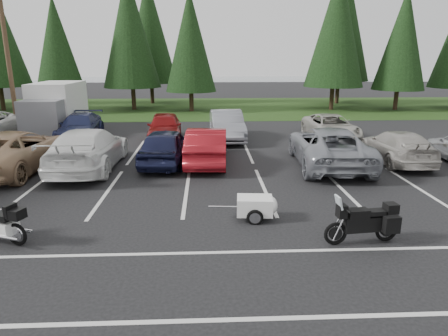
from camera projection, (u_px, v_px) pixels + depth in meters
ground at (169, 202)px, 12.70m from camera, size 120.00×120.00×0.00m
grass_strip at (193, 108)px, 35.78m from camera, size 80.00×16.00×0.01m
lake_water at (223, 84)px, 65.77m from camera, size 70.00×50.00×0.02m
utility_pole at (7, 52)px, 22.53m from camera, size 1.60×0.26×9.00m
box_truck at (53, 108)px, 23.98m from camera, size 2.40×5.60×2.90m
stall_markings at (174, 182)px, 14.62m from camera, size 32.00×16.00×0.01m
conifer_3 at (57, 45)px, 31.40m from camera, size 3.87×3.87×9.02m
conifer_4 at (129, 30)px, 32.74m from camera, size 4.80×4.80×11.17m
conifer_5 at (190, 41)px, 31.95m from camera, size 4.14×4.14×9.63m
conifer_6 at (337, 28)px, 32.66m from camera, size 4.93×4.93×11.48m
conifer_7 at (403, 39)px, 32.85m from camera, size 4.27×4.27×9.94m
conifer_back_b at (149, 30)px, 37.14m from camera, size 4.97×4.97×11.58m
conifer_back_c at (343, 22)px, 37.05m from camera, size 5.50×5.50×12.81m
car_near_2 at (14, 150)px, 16.00m from camera, size 3.11×6.04×1.63m
car_near_3 at (88, 149)px, 16.18m from camera, size 2.37×5.79×1.68m
car_near_4 at (165, 146)px, 16.96m from camera, size 2.15×4.64×1.54m
car_near_5 at (207, 146)px, 17.04m from camera, size 1.87×4.78×1.55m
car_near_6 at (329, 147)px, 16.65m from camera, size 3.13×6.09×1.64m
car_near_7 at (397, 147)px, 17.28m from camera, size 2.03×4.77×1.37m
car_far_1 at (80, 127)px, 22.16m from camera, size 2.13×4.82×1.38m
car_far_2 at (165, 127)px, 21.72m from camera, size 2.03×4.50×1.50m
car_far_3 at (227, 125)px, 21.92m from camera, size 1.88×4.88×1.59m
car_far_4 at (331, 127)px, 22.20m from camera, size 2.47×4.89×1.33m
cargo_trailer at (255, 208)px, 11.26m from camera, size 1.50×0.93×0.67m
adventure_motorcycle at (363, 219)px, 9.73m from camera, size 2.19×0.97×1.29m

